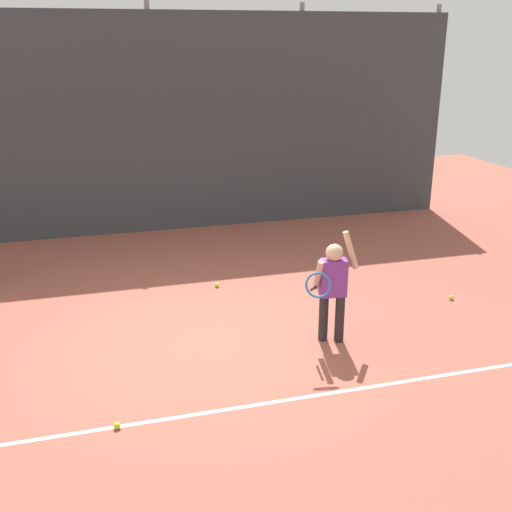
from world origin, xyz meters
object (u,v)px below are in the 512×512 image
at_px(tennis_player, 332,284).
at_px(tennis_ball_3, 217,285).
at_px(tennis_ball_4, 451,297).
at_px(tennis_ball_2, 117,425).

relative_size(tennis_player, tennis_ball_3, 20.46).
distance_m(tennis_player, tennis_ball_3, 2.33).
height_order(tennis_ball_3, tennis_ball_4, same).
bearing_deg(tennis_player, tennis_ball_4, 26.98).
xyz_separation_m(tennis_ball_2, tennis_ball_4, (4.62, 1.79, 0.00)).
xyz_separation_m(tennis_player, tennis_ball_2, (-2.55, -1.10, -0.69)).
bearing_deg(tennis_ball_2, tennis_player, 23.26).
distance_m(tennis_ball_2, tennis_ball_4, 4.96).
bearing_deg(tennis_ball_4, tennis_player, -161.56).
bearing_deg(tennis_ball_3, tennis_ball_4, -23.81).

